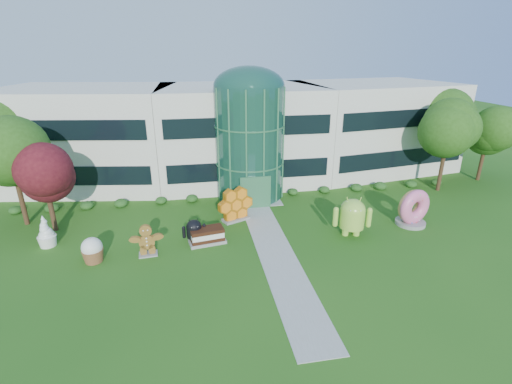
{
  "coord_description": "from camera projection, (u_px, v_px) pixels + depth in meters",
  "views": [
    {
      "loc": [
        -5.13,
        -19.67,
        12.68
      ],
      "look_at": [
        -0.49,
        6.0,
        2.6
      ],
      "focal_mm": 26.0,
      "sensor_mm": 36.0,
      "label": 1
    }
  ],
  "objects": [
    {
      "name": "ground",
      "position": [
        280.0,
        263.0,
        23.48
      ],
      "size": [
        140.0,
        140.0,
        0.0
      ],
      "primitive_type": "plane",
      "color": "#215114",
      "rests_on": "ground"
    },
    {
      "name": "building",
      "position": [
        240.0,
        132.0,
        38.33
      ],
      "size": [
        46.0,
        15.0,
        9.3
      ],
      "primitive_type": null,
      "color": "beige",
      "rests_on": "ground"
    },
    {
      "name": "atrium",
      "position": [
        249.0,
        143.0,
        32.73
      ],
      "size": [
        6.0,
        6.0,
        9.8
      ],
      "primitive_type": "cylinder",
      "color": "#194738",
      "rests_on": "ground"
    },
    {
      "name": "walkway",
      "position": [
        273.0,
        247.0,
        25.31
      ],
      "size": [
        2.4,
        20.0,
        0.04
      ],
      "primitive_type": "cube",
      "color": "#9E9E93",
      "rests_on": "ground"
    },
    {
      "name": "tree_red",
      "position": [
        48.0,
        193.0,
        26.71
      ],
      "size": [
        4.0,
        4.0,
        6.0
      ],
      "primitive_type": null,
      "color": "#3F0C14",
      "rests_on": "ground"
    },
    {
      "name": "trees_backdrop",
      "position": [
        248.0,
        148.0,
        33.9
      ],
      "size": [
        52.0,
        8.0,
        8.4
      ],
      "primitive_type": null,
      "color": "#244B12",
      "rests_on": "ground"
    },
    {
      "name": "android_green",
      "position": [
        352.0,
        214.0,
        26.49
      ],
      "size": [
        3.23,
        2.5,
        3.26
      ],
      "primitive_type": null,
      "rotation": [
        0.0,
        0.0,
        -0.22
      ],
      "color": "#9CCF42",
      "rests_on": "ground"
    },
    {
      "name": "android_black",
      "position": [
        194.0,
        229.0,
        25.77
      ],
      "size": [
        1.83,
        1.34,
        1.94
      ],
      "primitive_type": null,
      "rotation": [
        0.0,
        0.0,
        0.12
      ],
      "color": "black",
      "rests_on": "ground"
    },
    {
      "name": "donut",
      "position": [
        413.0,
        207.0,
        28.2
      ],
      "size": [
        3.06,
        2.03,
        2.92
      ],
      "primitive_type": null,
      "rotation": [
        0.0,
        0.0,
        0.26
      ],
      "color": "#D8528C",
      "rests_on": "ground"
    },
    {
      "name": "gingerbread",
      "position": [
        147.0,
        240.0,
        24.06
      ],
      "size": [
        2.47,
        1.14,
        2.21
      ],
      "primitive_type": null,
      "rotation": [
        0.0,
        0.0,
        0.1
      ],
      "color": "brown",
      "rests_on": "ground"
    },
    {
      "name": "ice_cream_sandwich",
      "position": [
        207.0,
        236.0,
        25.77
      ],
      "size": [
        2.68,
        1.66,
        1.12
      ],
      "primitive_type": null,
      "rotation": [
        0.0,
        0.0,
        0.17
      ],
      "color": "black",
      "rests_on": "ground"
    },
    {
      "name": "honeycomb",
      "position": [
        235.0,
        206.0,
        28.98
      ],
      "size": [
        3.32,
        2.27,
        2.46
      ],
      "primitive_type": null,
      "rotation": [
        0.0,
        0.0,
        0.41
      ],
      "color": "orange",
      "rests_on": "ground"
    },
    {
      "name": "froyo",
      "position": [
        45.0,
        231.0,
        25.18
      ],
      "size": [
        1.7,
        1.7,
        2.24
      ],
      "primitive_type": null,
      "rotation": [
        0.0,
        0.0,
        0.38
      ],
      "color": "white",
      "rests_on": "ground"
    },
    {
      "name": "cupcake",
      "position": [
        92.0,
        250.0,
        23.4
      ],
      "size": [
        1.79,
        1.79,
        1.67
      ],
      "primitive_type": null,
      "rotation": [
        0.0,
        0.0,
        -0.35
      ],
      "color": "white",
      "rests_on": "ground"
    }
  ]
}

